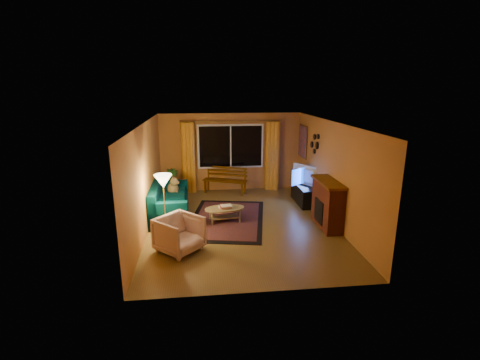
{
  "coord_description": "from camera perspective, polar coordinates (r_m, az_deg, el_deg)",
  "views": [
    {
      "loc": [
        -0.95,
        -8.03,
        3.33
      ],
      "look_at": [
        0.0,
        0.3,
        1.05
      ],
      "focal_mm": 26.0,
      "sensor_mm": 36.0,
      "label": 1
    }
  ],
  "objects": [
    {
      "name": "curtain_right",
      "position": [
        11.37,
        5.31,
        3.94
      ],
      "size": [
        0.36,
        0.36,
        2.24
      ],
      "primitive_type": "cylinder",
      "color": "orange",
      "rests_on": "ground"
    },
    {
      "name": "armchair",
      "position": [
        7.33,
        -9.93,
        -8.5
      ],
      "size": [
        1.1,
        1.1,
        0.82
      ],
      "primitive_type": "imported",
      "rotation": [
        0.0,
        0.0,
        0.8
      ],
      "color": "beige",
      "rests_on": "ground"
    },
    {
      "name": "wall_left",
      "position": [
        8.4,
        -15.26,
        0.32
      ],
      "size": [
        0.02,
        6.0,
        2.5
      ],
      "primitive_type": "cube",
      "color": "#C17A38",
      "rests_on": "ground"
    },
    {
      "name": "dog",
      "position": [
        9.71,
        -10.97,
        -1.04
      ],
      "size": [
        0.43,
        0.5,
        0.46
      ],
      "primitive_type": null,
      "rotation": [
        0.0,
        0.0,
        0.32
      ],
      "color": "olive",
      "rests_on": "sofa"
    },
    {
      "name": "television",
      "position": [
        10.18,
        10.56,
        0.68
      ],
      "size": [
        0.68,
        0.91,
        0.58
      ],
      "primitive_type": "imported",
      "rotation": [
        0.0,
        0.0,
        2.16
      ],
      "color": "black",
      "rests_on": "tv_console"
    },
    {
      "name": "fireplace",
      "position": [
        8.66,
        14.18,
        -4.0
      ],
      "size": [
        0.4,
        1.2,
        1.1
      ],
      "primitive_type": "cube",
      "color": "maroon",
      "rests_on": "ground"
    },
    {
      "name": "painting",
      "position": [
        11.08,
        10.26,
        6.25
      ],
      "size": [
        0.04,
        0.76,
        0.96
      ],
      "primitive_type": "cube",
      "color": "#CE4D1A",
      "rests_on": "wall_right"
    },
    {
      "name": "bench",
      "position": [
        11.12,
        -2.5,
        -1.11
      ],
      "size": [
        1.43,
        0.93,
        0.42
      ],
      "primitive_type": "cube",
      "rotation": [
        0.0,
        0.0,
        -0.41
      ],
      "color": "#502901",
      "rests_on": "ground"
    },
    {
      "name": "sofa",
      "position": [
        9.32,
        -11.42,
        -3.21
      ],
      "size": [
        0.98,
        2.17,
        0.87
      ],
      "primitive_type": "cube",
      "rotation": [
        0.0,
        0.0,
        0.03
      ],
      "color": "#00252C",
      "rests_on": "ground"
    },
    {
      "name": "wall_right",
      "position": [
        8.9,
        14.85,
        1.17
      ],
      "size": [
        0.02,
        6.0,
        2.5
      ],
      "primitive_type": "cube",
      "color": "#C17A38",
      "rests_on": "ground"
    },
    {
      "name": "wall_back",
      "position": [
        11.28,
        -1.56,
        4.58
      ],
      "size": [
        4.5,
        0.02,
        2.5
      ],
      "primitive_type": "cube",
      "color": "#C17A38",
      "rests_on": "ground"
    },
    {
      "name": "floor_lamp",
      "position": [
        8.09,
        -12.27,
        -4.07
      ],
      "size": [
        0.26,
        0.26,
        1.42
      ],
      "primitive_type": "cylinder",
      "rotation": [
        0.0,
        0.0,
        0.12
      ],
      "color": "#BF8C3F",
      "rests_on": "ground"
    },
    {
      "name": "potted_plant",
      "position": [
        11.16,
        -11.24,
        -0.28
      ],
      "size": [
        0.54,
        0.54,
        0.81
      ],
      "primitive_type": "imported",
      "rotation": [
        0.0,
        0.0,
        -0.21
      ],
      "color": "#235B1E",
      "rests_on": "ground"
    },
    {
      "name": "coffee_table",
      "position": [
        8.83,
        -2.52,
        -5.7
      ],
      "size": [
        1.12,
        1.12,
        0.37
      ],
      "primitive_type": "cylinder",
      "rotation": [
        0.0,
        0.0,
        0.12
      ],
      "color": "#958256",
      "rests_on": "ground"
    },
    {
      "name": "curtain_rod",
      "position": [
        11.03,
        -1.55,
        9.58
      ],
      "size": [
        3.2,
        0.03,
        0.03
      ],
      "primitive_type": "cylinder",
      "rotation": [
        0.0,
        1.57,
        0.0
      ],
      "color": "#BF8C3F",
      "rests_on": "wall_back"
    },
    {
      "name": "curtain_left",
      "position": [
        11.14,
        -8.45,
        3.6
      ],
      "size": [
        0.36,
        0.36,
        2.24
      ],
      "primitive_type": "cylinder",
      "color": "orange",
      "rests_on": "ground"
    },
    {
      "name": "floor",
      "position": [
        8.75,
        0.22,
        -7.23
      ],
      "size": [
        4.5,
        6.0,
        0.02
      ],
      "primitive_type": "cube",
      "color": "brown",
      "rests_on": "ground"
    },
    {
      "name": "ceiling",
      "position": [
        8.13,
        0.24,
        9.42
      ],
      "size": [
        4.5,
        6.0,
        0.02
      ],
      "primitive_type": "cube",
      "color": "white",
      "rests_on": "ground"
    },
    {
      "name": "tv_console",
      "position": [
        10.33,
        10.41,
        -2.31
      ],
      "size": [
        0.43,
        1.28,
        0.53
      ],
      "primitive_type": "cube",
      "rotation": [
        0.0,
        0.0,
        -0.0
      ],
      "color": "black",
      "rests_on": "ground"
    },
    {
      "name": "window",
      "position": [
        11.18,
        -1.54,
        5.52
      ],
      "size": [
        2.0,
        0.02,
        1.3
      ],
      "primitive_type": "cube",
      "color": "black",
      "rests_on": "wall_back"
    },
    {
      "name": "mirror_cluster",
      "position": [
        9.97,
        12.12,
        6.04
      ],
      "size": [
        0.06,
        0.6,
        0.56
      ],
      "primitive_type": null,
      "color": "black",
      "rests_on": "wall_right"
    },
    {
      "name": "rug",
      "position": [
        9.02,
        -2.17,
        -6.42
      ],
      "size": [
        2.35,
        3.2,
        0.02
      ],
      "primitive_type": "cube",
      "rotation": [
        0.0,
        0.0,
        -0.19
      ],
      "color": "#662203",
      "rests_on": "ground"
    }
  ]
}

